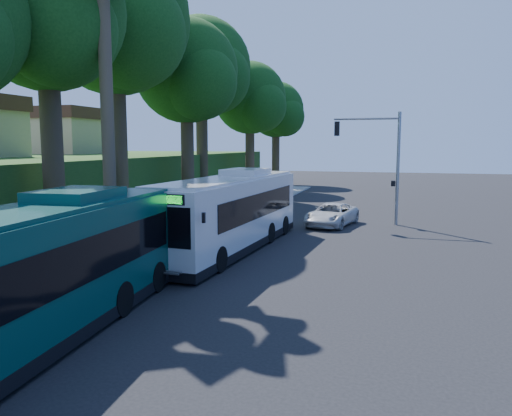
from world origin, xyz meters
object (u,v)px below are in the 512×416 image
(bus_shelter, at_px, (113,217))
(teal_bus, at_px, (36,271))
(white_bus, at_px, (231,211))
(pickup, at_px, (332,215))

(bus_shelter, bearing_deg, teal_bus, -68.98)
(white_bus, bearing_deg, teal_bus, -91.56)
(bus_shelter, relative_size, teal_bus, 0.25)
(bus_shelter, height_order, teal_bus, teal_bus)
(teal_bus, bearing_deg, white_bus, 80.82)
(white_bus, bearing_deg, pickup, 69.98)
(bus_shelter, height_order, pickup, bus_shelter)
(bus_shelter, xyz_separation_m, teal_bus, (3.45, -8.97, 0.02))
(bus_shelter, bearing_deg, pickup, 54.38)
(teal_bus, height_order, pickup, teal_bus)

